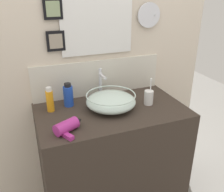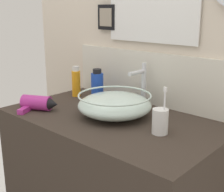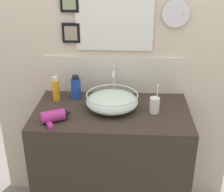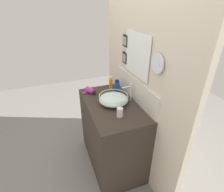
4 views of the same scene
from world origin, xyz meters
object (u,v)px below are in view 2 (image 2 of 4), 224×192
(toothbrush_cup, at_px, (160,121))
(glass_bowl_sink, at_px, (115,105))
(hair_drier, at_px, (39,103))
(shampoo_bottle, at_px, (76,82))
(faucet, at_px, (142,82))
(soap_dispenser, at_px, (97,85))

(toothbrush_cup, bearing_deg, glass_bowl_sink, 172.71)
(hair_drier, height_order, shampoo_bottle, shampoo_bottle)
(shampoo_bottle, bearing_deg, hair_drier, -78.86)
(faucet, xyz_separation_m, soap_dispenser, (-0.26, -0.06, -0.05))
(hair_drier, bearing_deg, glass_bowl_sink, 28.97)
(soap_dispenser, bearing_deg, faucet, 12.04)
(faucet, bearing_deg, shampoo_bottle, -166.68)
(glass_bowl_sink, relative_size, toothbrush_cup, 1.77)
(faucet, relative_size, soap_dispenser, 1.32)
(glass_bowl_sink, bearing_deg, toothbrush_cup, -7.29)
(toothbrush_cup, xyz_separation_m, soap_dispenser, (-0.53, 0.18, 0.03))
(hair_drier, bearing_deg, shampoo_bottle, 101.14)
(glass_bowl_sink, distance_m, soap_dispenser, 0.30)
(toothbrush_cup, distance_m, soap_dispenser, 0.56)
(soap_dispenser, xyz_separation_m, shampoo_bottle, (-0.13, -0.04, 0.00))
(glass_bowl_sink, height_order, toothbrush_cup, toothbrush_cup)
(faucet, height_order, soap_dispenser, faucet)
(toothbrush_cup, xyz_separation_m, shampoo_bottle, (-0.66, 0.14, 0.03))
(hair_drier, bearing_deg, soap_dispenser, 77.65)
(toothbrush_cup, bearing_deg, hair_drier, -165.98)
(faucet, distance_m, shampoo_bottle, 0.41)
(faucet, distance_m, soap_dispenser, 0.27)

